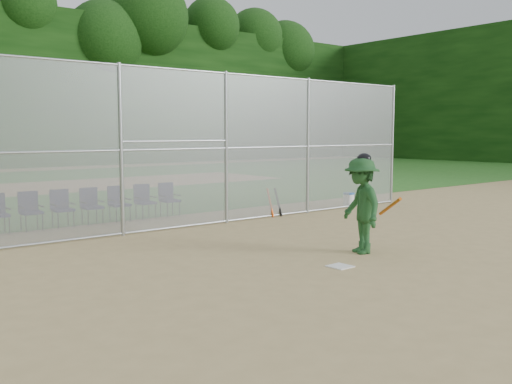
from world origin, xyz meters
TOP-DOWN VIEW (x-y plane):
  - ground at (0.00, 0.00)m, footprint 100.00×100.00m
  - grass_strip at (0.00, 18.00)m, footprint 100.00×100.00m
  - dirt_patch_far at (0.00, 18.00)m, footprint 24.00×24.00m
  - backstop_fence at (0.00, 5.00)m, footprint 16.09×0.09m
  - treeline at (0.00, 20.00)m, footprint 81.00×60.00m
  - home_plate at (-0.36, -0.36)m, footprint 0.40×0.40m
  - batter_at_plate at (0.84, 0.20)m, footprint 1.14×1.49m
  - water_cooler at (5.99, 5.13)m, footprint 0.37×0.37m
  - spare_bats at (2.76, 5.08)m, footprint 0.36×0.36m
  - chair_2 at (-3.46, 7.00)m, footprint 0.54×0.52m
  - chair_3 at (-2.68, 7.00)m, footprint 0.54×0.52m
  - chair_4 at (-1.90, 7.00)m, footprint 0.54×0.52m
  - chair_5 at (-1.12, 7.00)m, footprint 0.54×0.52m
  - chair_6 at (-0.34, 7.00)m, footprint 0.54×0.52m
  - chair_7 at (0.44, 7.00)m, footprint 0.54×0.52m

SIDE VIEW (x-z plane):
  - ground at x=0.00m, z-range 0.00..0.00m
  - grass_strip at x=0.00m, z-range 0.01..0.01m
  - home_plate at x=-0.36m, z-range 0.00..0.02m
  - dirt_patch_far at x=0.00m, z-range 0.01..0.01m
  - water_cooler at x=5.99m, z-range 0.00..0.47m
  - spare_bats at x=2.76m, z-range 0.00..0.82m
  - chair_2 at x=-3.46m, z-range 0.00..0.96m
  - chair_3 at x=-2.68m, z-range 0.00..0.96m
  - chair_4 at x=-1.90m, z-range 0.00..0.96m
  - chair_5 at x=-1.12m, z-range 0.00..0.96m
  - chair_6 at x=-0.34m, z-range 0.00..0.96m
  - chair_7 at x=0.44m, z-range 0.00..0.96m
  - batter_at_plate at x=0.84m, z-range -0.03..1.97m
  - backstop_fence at x=0.00m, z-range 0.07..4.07m
  - treeline at x=0.00m, z-range 0.00..11.00m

